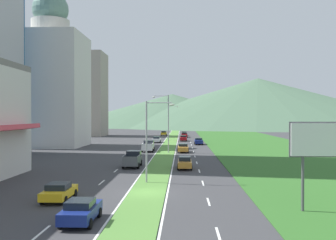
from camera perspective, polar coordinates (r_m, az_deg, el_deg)
ground_plane at (r=34.59m, az=-3.03°, el=-10.63°), size 600.00×600.00×0.00m
grass_median at (r=94.08m, az=0.27°, el=-3.43°), size 3.20×240.00×0.06m
grass_verge_right at (r=95.65m, az=12.72°, el=-3.38°), size 24.00×240.00×0.06m
lane_dash_left_1 at (r=24.57m, az=-18.01°, el=-15.37°), size 0.16×2.80×0.01m
lane_dash_left_2 at (r=32.32m, az=-12.79°, el=-11.44°), size 0.16×2.80×0.01m
lane_dash_left_3 at (r=40.32m, az=-9.68°, el=-9.00°), size 0.16×2.80×0.01m
lane_dash_left_4 at (r=48.45m, az=-7.64°, el=-7.36°), size 0.16×2.80×0.01m
lane_dash_left_5 at (r=56.65m, az=-6.19°, el=-6.19°), size 0.16×2.80×0.01m
lane_dash_left_6 at (r=64.90m, az=-5.12°, el=-5.31°), size 0.16×2.80×0.01m
lane_dash_left_7 at (r=73.17m, az=-4.28°, el=-4.63°), size 0.16×2.80×0.01m
lane_dash_left_8 at (r=81.47m, az=-3.62°, el=-4.09°), size 0.16×2.80×0.01m
lane_dash_left_9 at (r=89.78m, az=-3.09°, el=-3.64°), size 0.16×2.80×0.01m
lane_dash_left_10 at (r=98.10m, az=-2.64°, el=-3.27°), size 0.16×2.80×0.01m
lane_dash_right_1 at (r=23.26m, az=7.38°, el=-16.27°), size 0.16×2.80×0.01m
lane_dash_right_2 at (r=31.34m, az=5.95°, el=-11.81°), size 0.16×2.80×0.01m
lane_dash_right_3 at (r=39.54m, az=5.13°, el=-9.19°), size 0.16×2.80×0.01m
lane_dash_right_4 at (r=47.81m, az=4.60°, el=-7.47°), size 0.16×2.80×0.01m
lane_dash_right_5 at (r=56.10m, az=4.23°, el=-6.25°), size 0.16×2.80×0.01m
lane_dash_right_6 at (r=64.42m, az=3.96°, el=-5.35°), size 0.16×2.80×0.01m
lane_dash_right_7 at (r=72.75m, az=3.75°, el=-4.66°), size 0.16×2.80×0.01m
lane_dash_right_8 at (r=81.08m, az=3.58°, el=-4.11°), size 0.16×2.80×0.01m
lane_dash_right_9 at (r=89.43m, az=3.45°, el=-3.66°), size 0.16×2.80×0.01m
lane_dash_right_10 at (r=97.78m, az=3.34°, el=-3.29°), size 0.16×2.80×0.01m
edge_line_median_left at (r=94.15m, az=-0.79°, el=-3.44°), size 0.16×240.00×0.01m
edge_line_median_right at (r=94.04m, az=1.34°, el=-3.44°), size 0.16×240.00×0.01m
domed_building at (r=89.23m, az=-16.80°, el=5.40°), size 14.44×14.44×33.78m
midrise_colored at (r=131.30m, az=-11.96°, el=3.68°), size 12.64×12.64×27.32m
hill_far_left at (r=281.17m, az=-20.06°, el=1.84°), size 171.03×171.03×25.22m
hill_far_center at (r=262.59m, az=0.60°, el=1.52°), size 150.33×150.33×21.13m
hill_far_right at (r=266.82m, az=13.04°, el=2.60°), size 211.12×211.12×31.48m
street_lamp_near at (r=39.08m, az=-2.66°, el=-2.26°), size 2.94×0.33×8.20m
street_lamp_mid at (r=70.07m, az=-0.19°, el=0.01°), size 3.02×0.48×10.45m
street_lamp_far at (r=101.09m, az=0.21°, el=-0.12°), size 2.76×0.44×9.36m
billboard_roadside at (r=29.54m, az=22.94°, el=-3.19°), size 5.98×0.28×6.34m
car_0 at (r=25.80m, az=-12.65°, el=-12.84°), size 1.99×4.35×1.48m
car_1 at (r=90.71m, az=4.51°, el=-3.10°), size 1.98×4.65×1.52m
car_2 at (r=130.95m, az=-0.62°, el=-1.94°), size 1.98×4.17×1.51m
car_3 at (r=128.08m, az=2.38°, el=-2.01°), size 1.86×4.27×1.47m
car_4 at (r=96.97m, az=-1.68°, el=-2.87°), size 1.96×4.56×1.49m
car_5 at (r=71.52m, az=2.22°, el=-4.11°), size 2.03×4.74×1.57m
car_6 at (r=102.78m, az=2.26°, el=-2.67°), size 1.93×4.65×1.49m
car_7 at (r=119.17m, az=2.41°, el=-2.20°), size 1.96×4.02×1.53m
car_8 at (r=49.83m, az=2.46°, el=-6.24°), size 1.86×4.70×1.54m
car_9 at (r=32.65m, az=-15.67°, el=-10.03°), size 2.00×4.40×1.41m
pickup_truck_0 at (r=51.80m, az=-5.19°, el=-5.75°), size 2.18×5.40×2.00m
pickup_truck_1 at (r=73.33m, az=-2.91°, el=-3.85°), size 2.18×5.40×2.00m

